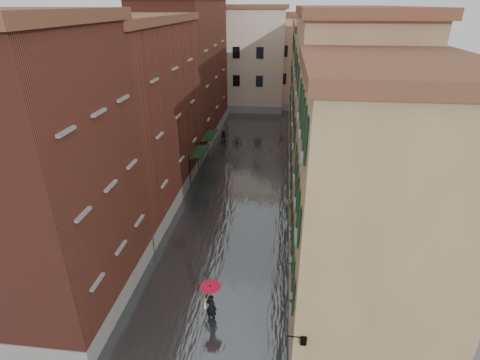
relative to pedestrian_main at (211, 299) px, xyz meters
The scene contains 16 objects.
ground 2.97m from the pedestrian_main, 97.75° to the left, with size 120.00×120.00×0.00m, color #5B5B5E.
floodwater 15.70m from the pedestrian_main, 91.32° to the left, with size 10.00×60.00×0.20m, color #424649.
building_left_near 9.04m from the pedestrian_main, behind, with size 6.00×8.00×13.00m, color brown.
building_left_mid 14.64m from the pedestrian_main, 122.28° to the left, with size 6.00×14.00×12.50m, color #56301B.
building_left_far 28.23m from the pedestrian_main, 105.44° to the left, with size 6.00×16.00×14.00m, color brown.
building_right_near 8.02m from the pedestrian_main, ahead, with size 6.00×8.00×11.50m, color olive.
building_right_mid 14.38m from the pedestrian_main, 60.32° to the left, with size 6.00×14.00×13.00m, color tan.
building_right_far 27.82m from the pedestrian_main, 76.01° to the left, with size 6.00×16.00×11.50m, color olive.
building_end_cream 41.12m from the pedestrian_main, 94.73° to the left, with size 12.00×9.00×13.00m, color beige.
building_end_pink 43.28m from the pedestrian_main, 82.47° to the left, with size 10.00×9.00×12.00m, color tan.
awning_near 15.86m from the pedestrian_main, 104.07° to the left, with size 1.09×3.20×2.80m.
awning_far 19.88m from the pedestrian_main, 101.17° to the left, with size 1.09×3.21×2.80m.
wall_lantern 5.47m from the pedestrian_main, 40.15° to the right, with size 0.71×0.22×0.35m.
window_planters 5.32m from the pedestrian_main, 38.98° to the left, with size 0.59×10.52×0.84m.
pedestrian_main is the anchor object (origin of this frame).
pedestrian_far 23.80m from the pedestrian_main, 97.40° to the left, with size 0.86×0.67×1.76m, color black.
Camera 1 is at (3.24, -15.62, 13.67)m, focal length 28.00 mm.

